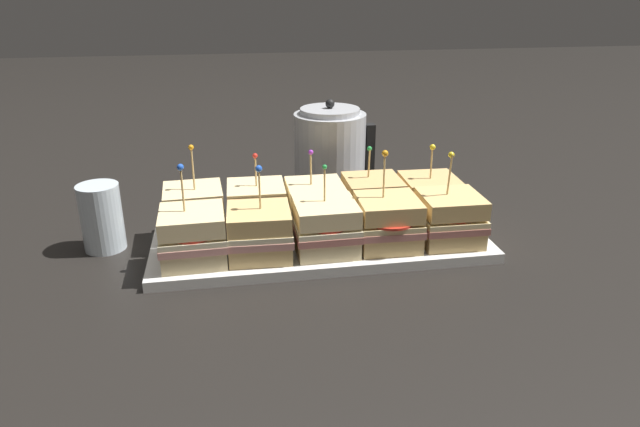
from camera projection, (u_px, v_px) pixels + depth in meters
ground_plane at (320, 246)px, 1.03m from camera, size 6.00×6.00×0.00m
serving_platter at (320, 241)px, 1.03m from camera, size 0.59×0.24×0.02m
sandwich_front_far_left at (193, 236)px, 0.92m from camera, size 0.11×0.11×0.16m
sandwich_front_left at (259, 232)px, 0.94m from camera, size 0.11×0.11×0.16m
sandwich_front_center at (325, 227)px, 0.96m from camera, size 0.11×0.11×0.15m
sandwich_front_right at (387, 222)px, 0.98m from camera, size 0.11×0.11×0.17m
sandwich_front_far_right at (449, 218)px, 0.99m from camera, size 0.11×0.11×0.16m
sandwich_back_far_left at (194, 211)px, 1.03m from camera, size 0.11×0.11×0.17m
sandwich_back_left at (257, 208)px, 1.04m from camera, size 0.11×0.11×0.15m
sandwich_back_center at (316, 204)px, 1.06m from camera, size 0.11×0.11×0.15m
sandwich_back_right at (372, 200)px, 1.08m from camera, size 0.11×0.11×0.15m
sandwich_back_far_right at (429, 198)px, 1.09m from camera, size 0.11×0.11×0.15m
kettle_steel at (330, 151)px, 1.27m from camera, size 0.18×0.16×0.21m
drinking_glass at (102, 217)px, 1.00m from camera, size 0.07×0.07×0.12m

